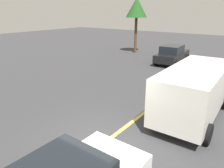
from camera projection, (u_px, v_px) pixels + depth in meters
name	position (u px, v px, depth m)	size (l,w,h in m)	color
ground_plane	(103.00, 144.00, 7.43)	(80.00, 80.00, 0.00)	#38383A
lane_marking_centre	(144.00, 113.00, 9.71)	(28.00, 0.16, 0.01)	#E0D14C
white_van	(195.00, 89.00, 8.99)	(5.24, 2.36, 2.20)	silver
car_black_far_lane	(172.00, 54.00, 18.66)	(4.63, 2.20, 1.58)	black
tree_centre_verge	(137.00, 8.00, 22.14)	(2.24, 2.24, 5.71)	#513823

